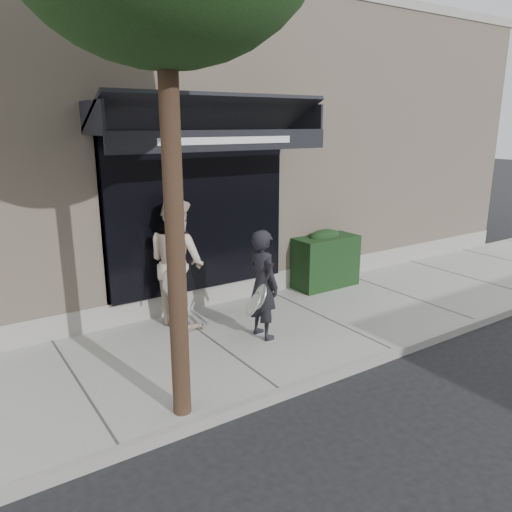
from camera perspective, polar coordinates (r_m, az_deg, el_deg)
ground at (r=8.54m, az=7.57°, el=-7.57°), size 80.00×80.00×0.00m
sidewalk at (r=8.52m, az=7.59°, el=-7.20°), size 20.00×3.00×0.12m
curb at (r=7.53m, az=15.49°, el=-10.65°), size 20.00×0.10×0.14m
building_facade at (r=12.06m, az=-8.00°, el=12.37°), size 14.30×8.04×5.64m
hedge at (r=9.91m, az=7.76°, el=-0.36°), size 1.30×0.70×1.14m
pedestrian_front at (r=7.38m, az=0.78°, el=-3.28°), size 0.72×0.81×1.65m
pedestrian_back at (r=7.93m, az=-9.03°, el=-0.68°), size 0.99×1.15×2.04m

